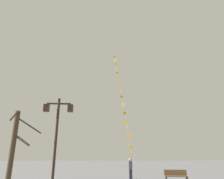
% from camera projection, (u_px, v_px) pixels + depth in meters
% --- Properties ---
extents(ground_plane, '(160.00, 160.00, 0.00)m').
position_uv_depth(ground_plane, '(111.00, 176.00, 19.78)').
color(ground_plane, gray).
extents(twin_lantern_lamp_post, '(1.57, 0.28, 4.87)m').
position_uv_depth(twin_lantern_lamp_post, '(57.00, 125.00, 10.74)').
color(twin_lantern_lamp_post, black).
rests_on(twin_lantern_lamp_post, ground_plane).
extents(kite_train, '(0.86, 16.38, 19.42)m').
position_uv_depth(kite_train, '(120.00, 90.00, 26.87)').
color(kite_train, brown).
rests_on(kite_train, ground_plane).
extents(kite_flyer, '(0.25, 0.61, 1.71)m').
position_uv_depth(kite_flyer, '(131.00, 169.00, 14.87)').
color(kite_flyer, '#1E1E2D').
rests_on(kite_flyer, ground_plane).
extents(bare_tree, '(1.44, 1.68, 4.28)m').
position_uv_depth(bare_tree, '(13.00, 148.00, 10.75)').
color(bare_tree, '#423323').
rests_on(bare_tree, ground_plane).
extents(park_bench, '(1.65, 0.69, 0.89)m').
position_uv_depth(park_bench, '(176.00, 176.00, 14.45)').
color(park_bench, brown).
rests_on(park_bench, ground_plane).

